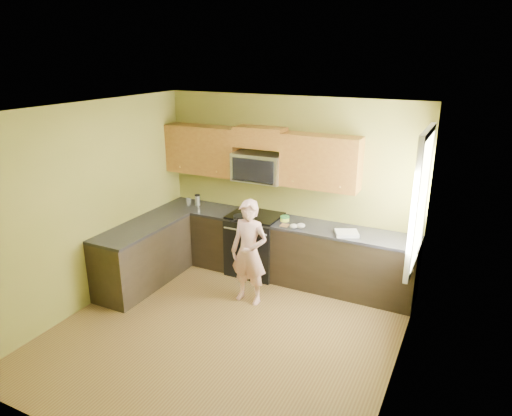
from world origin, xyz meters
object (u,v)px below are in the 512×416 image
Objects in this scene: microwave at (259,181)px; travel_mug at (198,205)px; woman at (249,252)px; frying_pan at (241,219)px; stove at (255,244)px; butter_tub at (285,221)px.

microwave reaches higher than travel_mug.
woman is (0.32, -0.95, -0.72)m from microwave.
travel_mug reaches higher than frying_pan.
frying_pan reaches higher than stove.
microwave is at bearing 84.01° from frying_pan.
microwave reaches higher than woman.
woman reaches higher than stove.
frying_pan is (-0.10, -0.38, -0.50)m from microwave.
travel_mug is (-1.07, -0.06, -0.53)m from microwave.
woman is 1.67m from travel_mug.
microwave is 1.83× the size of frying_pan.
stove is at bearing -177.78° from butter_tub.
microwave is 4.13× the size of travel_mug.
microwave reaches higher than stove.
microwave is 0.52× the size of woman.
stove is at bearing 77.36° from frying_pan.
microwave reaches higher than butter_tub.
microwave reaches higher than frying_pan.
frying_pan is at bearing -154.67° from butter_tub.
butter_tub is 0.73× the size of travel_mug.
woman is 0.75m from frying_pan.
butter_tub is 1.55m from travel_mug.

